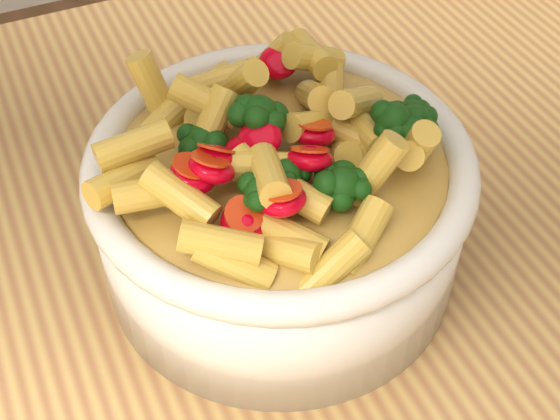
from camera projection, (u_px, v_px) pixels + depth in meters
name	position (u px, v px, depth m)	size (l,w,h in m)	color
table	(191.00, 408.00, 0.57)	(1.20, 0.80, 0.90)	tan
serving_bowl	(280.00, 209.00, 0.50)	(0.24, 0.24, 0.10)	silver
pasta_salad	(280.00, 132.00, 0.45)	(0.19, 0.19, 0.04)	gold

